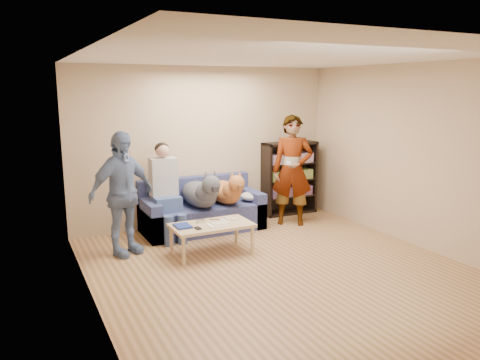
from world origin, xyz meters
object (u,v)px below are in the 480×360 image
person_standing_left (122,194)px  camera_silver (200,221)px  sofa (201,212)px  person_seated (166,188)px  person_standing_right (292,170)px  bookshelf (289,176)px  dog_gray (201,193)px  coffee_table (212,227)px  notebook_blue (183,226)px  dog_tan (227,191)px

person_standing_left → camera_silver: bearing=-45.5°
sofa → person_seated: person_seated is taller
person_standing_right → camera_silver: person_standing_right is taller
bookshelf → camera_silver: bearing=-151.1°
person_standing_right → dog_gray: person_standing_right is taller
coffee_table → person_seated: bearing=108.8°
notebook_blue → dog_gray: bearing=54.0°
coffee_table → camera_silver: bearing=135.0°
notebook_blue → dog_gray: size_ratio=0.21×
notebook_blue → bookshelf: size_ratio=0.20×
sofa → person_standing_right: bearing=-14.0°
dog_tan → coffee_table: size_ratio=1.06×
notebook_blue → bookshelf: 2.81m
person_standing_right → sofa: 1.65m
person_standing_left → dog_gray: 1.36m
person_standing_right → dog_gray: 1.59m
notebook_blue → camera_silver: (0.28, 0.07, 0.01)m
notebook_blue → sofa: sofa is taller
person_standing_right → person_seated: size_ratio=1.24×
person_standing_right → person_standing_left: (-2.86, -0.23, -0.06)m
dog_gray → sofa: bearing=69.5°
camera_silver → bookshelf: bookshelf is taller
person_seated → dog_tan: size_ratio=1.26×
person_standing_left → camera_silver: (0.97, -0.39, -0.40)m
sofa → dog_tan: 0.54m
dog_tan → bookshelf: bookshelf is taller
bookshelf → coffee_table: bearing=-147.3°
person_standing_right → camera_silver: (-1.89, -0.62, -0.47)m
coffee_table → person_standing_left: bearing=155.0°
person_seated → sofa: bearing=11.6°
camera_silver → person_seated: (-0.21, 0.86, 0.33)m
person_seated → dog_gray: bearing=-10.2°
sofa → bookshelf: bookshelf is taller
bookshelf → notebook_blue: bearing=-152.6°
person_standing_left → bookshelf: person_standing_left is taller
sofa → person_seated: bearing=-168.4°
person_standing_right → notebook_blue: (-2.17, -0.69, -0.48)m
person_seated → bookshelf: 2.45m
person_seated → coffee_table: (0.33, -0.98, -0.40)m
person_standing_left → coffee_table: bearing=-48.7°
bookshelf → person_seated: bearing=-171.5°
notebook_blue → dog_gray: (0.60, 0.83, 0.22)m
camera_silver → person_seated: size_ratio=0.07×
dog_gray → notebook_blue: bearing=-126.0°
camera_silver → bookshelf: 2.53m
notebook_blue → dog_tan: bearing=39.7°
dog_gray → dog_tan: dog_gray is taller
person_standing_right → dog_tan: 1.16m
dog_tan → dog_gray: bearing=-174.4°
camera_silver → dog_gray: bearing=67.0°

